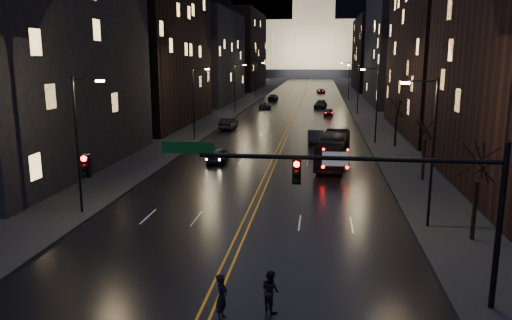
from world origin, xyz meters
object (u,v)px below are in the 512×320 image
(oncoming_car_a, at_px, (218,154))
(pedestrian_b, at_px, (270,291))
(pedestrian_a, at_px, (222,297))
(traffic_signal, at_px, (356,186))
(oncoming_car_b, at_px, (228,123))
(receding_car_a, at_px, (316,137))
(bus, at_px, (333,150))

(oncoming_car_a, bearing_deg, pedestrian_b, 102.75)
(oncoming_car_a, distance_m, pedestrian_a, 30.04)
(traffic_signal, height_order, pedestrian_b, traffic_signal)
(traffic_signal, relative_size, pedestrian_b, 9.94)
(oncoming_car_b, bearing_deg, receding_car_a, 140.69)
(receding_car_a, bearing_deg, oncoming_car_a, -133.82)
(bus, bearing_deg, oncoming_car_a, -173.04)
(oncoming_car_b, height_order, receding_car_a, oncoming_car_b)
(receding_car_a, height_order, pedestrian_b, pedestrian_b)
(oncoming_car_a, xyz_separation_m, pedestrian_b, (8.04, -28.47, 0.10))
(receding_car_a, bearing_deg, pedestrian_b, -96.14)
(traffic_signal, height_order, oncoming_car_a, traffic_signal)
(pedestrian_b, bearing_deg, oncoming_car_b, -28.11)
(bus, xyz_separation_m, pedestrian_a, (-5.03, -29.53, -0.55))
(bus, distance_m, oncoming_car_a, 11.26)
(traffic_signal, distance_m, oncoming_car_b, 51.98)
(traffic_signal, xyz_separation_m, oncoming_car_b, (-14.41, 49.76, -4.26))
(oncoming_car_a, distance_m, receding_car_a, 14.83)
(traffic_signal, distance_m, oncoming_car_a, 29.98)
(traffic_signal, xyz_separation_m, oncoming_car_a, (-11.38, 27.39, -4.34))
(traffic_signal, bearing_deg, oncoming_car_a, 112.55)
(oncoming_car_a, height_order, receding_car_a, receding_car_a)
(oncoming_car_b, distance_m, pedestrian_b, 52.03)
(oncoming_car_a, xyz_separation_m, oncoming_car_b, (-3.03, 22.37, 0.07))
(oncoming_car_b, distance_m, receding_car_a, 16.64)
(traffic_signal, distance_m, bus, 27.77)
(pedestrian_a, bearing_deg, oncoming_car_a, 18.79)
(traffic_signal, relative_size, oncoming_car_b, 3.39)
(bus, bearing_deg, pedestrian_b, -90.16)
(bus, relative_size, pedestrian_b, 6.17)
(bus, bearing_deg, pedestrian_a, -93.45)
(traffic_signal, bearing_deg, oncoming_car_b, 106.15)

